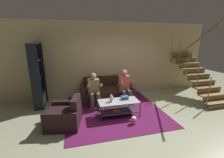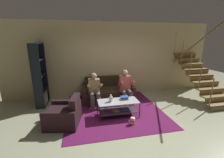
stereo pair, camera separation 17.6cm
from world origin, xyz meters
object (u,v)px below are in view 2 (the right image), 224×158
vase (111,98)px  book_stack (125,98)px  armchair (64,115)px  person_seated_right (126,86)px  person_seated_left (94,89)px  coffee_table (118,106)px  popcorn_tub (133,121)px  couch (107,92)px  bookshelf (40,84)px

vase → book_stack: 0.47m
armchair → person_seated_right: bearing=25.7°
person_seated_left → vase: (0.40, -0.82, -0.06)m
armchair → person_seated_left: bearing=46.4°
coffee_table → vase: (-0.21, 0.01, 0.26)m
person_seated_left → popcorn_tub: 1.72m
person_seated_left → book_stack: (0.85, -0.72, -0.11)m
armchair → popcorn_tub: 1.86m
person_seated_left → armchair: size_ratio=1.16×
vase → popcorn_tub: (0.49, -0.56, -0.47)m
couch → vase: bearing=-96.3°
bookshelf → armchair: 1.83m
bookshelf → person_seated_left: bearing=-16.3°
vase → couch: bearing=83.7°
coffee_table → popcorn_tub: 0.65m
person_seated_right → book_stack: (-0.25, -0.73, -0.14)m
popcorn_tub → couch: bearing=99.8°
couch → coffee_table: 1.40m
couch → armchair: bearing=-133.6°
vase → bookshelf: (-2.23, 1.35, 0.19)m
armchair → bookshelf: bearing=121.3°
person_seated_right → book_stack: person_seated_right is taller
person_seated_left → bookshelf: 1.91m
bookshelf → vase: bearing=-31.3°
person_seated_left → book_stack: bearing=-40.4°
person_seated_right → coffee_table: size_ratio=1.01×
coffee_table → vase: 0.34m
person_seated_right → vase: (-0.70, -0.82, -0.08)m
popcorn_tub → coffee_table: bearing=116.5°
bookshelf → popcorn_tub: 3.39m
coffee_table → armchair: (-1.53, -0.14, -0.04)m
popcorn_tub → person_seated_left: bearing=122.7°
person_seated_right → armchair: size_ratio=1.22×
book_stack → bookshelf: size_ratio=0.11×
person_seated_right → armchair: bearing=-154.3°
couch → coffee_table: size_ratio=1.60×
coffee_table → book_stack: bearing=23.3°
person_seated_right → armchair: person_seated_right is taller
couch → person_seated_left: 0.87m
vase → bookshelf: bearing=148.7°
couch → book_stack: 1.36m
couch → book_stack: bearing=-77.0°
person_seated_right → bookshelf: 2.98m
vase → book_stack: bearing=11.9°
person_seated_left → popcorn_tub: person_seated_left is taller
bookshelf → book_stack: bearing=-25.1°
person_seated_right → popcorn_tub: bearing=-98.7°
person_seated_right → armchair: (-2.01, -0.97, -0.39)m
couch → coffee_table: bearing=-87.5°
person_seated_right → coffee_table: (-0.49, -0.83, -0.35)m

